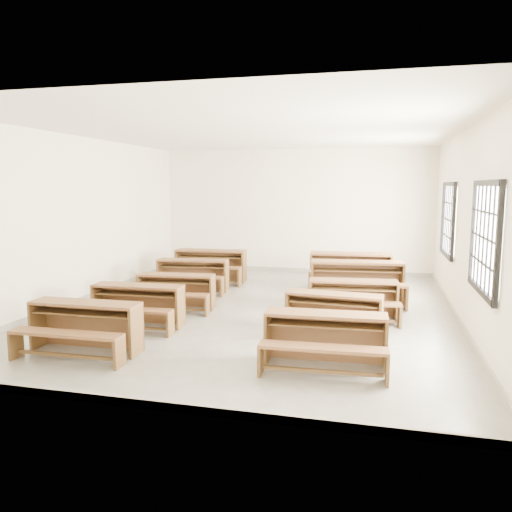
% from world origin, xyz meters
% --- Properties ---
extents(room, '(8.50, 8.50, 3.20)m').
position_xyz_m(room, '(0.09, 0.00, 2.14)').
color(room, gray).
rests_on(room, ground).
extents(desk_set_0, '(1.55, 0.82, 0.69)m').
position_xyz_m(desk_set_0, '(-1.71, -2.82, 0.40)').
color(desk_set_0, brown).
rests_on(desk_set_0, ground).
extents(desk_set_1, '(1.51, 0.83, 0.67)m').
position_xyz_m(desk_set_1, '(-1.62, -1.47, 0.39)').
color(desk_set_1, brown).
rests_on(desk_set_1, ground).
extents(desk_set_2, '(1.48, 0.87, 0.64)m').
position_xyz_m(desk_set_2, '(-1.47, -0.25, 0.37)').
color(desk_set_2, brown).
rests_on(desk_set_2, ground).
extents(desk_set_3, '(1.59, 0.94, 0.68)m').
position_xyz_m(desk_set_3, '(-1.74, 1.30, 0.40)').
color(desk_set_3, brown).
rests_on(desk_set_3, ground).
extents(desk_set_4, '(1.72, 0.97, 0.75)m').
position_xyz_m(desk_set_4, '(-1.72, 2.43, 0.44)').
color(desk_set_4, brown).
rests_on(desk_set_4, ground).
extents(desk_set_5, '(1.55, 0.85, 0.68)m').
position_xyz_m(desk_set_5, '(1.53, -2.59, 0.40)').
color(desk_set_5, brown).
rests_on(desk_set_5, ground).
extents(desk_set_6, '(1.50, 0.87, 0.65)m').
position_xyz_m(desk_set_6, '(1.51, -1.26, 0.38)').
color(desk_set_6, brown).
rests_on(desk_set_6, ground).
extents(desk_set_7, '(1.55, 0.91, 0.67)m').
position_xyz_m(desk_set_7, '(1.75, -0.20, 0.39)').
color(desk_set_7, brown).
rests_on(desk_set_7, ground).
extents(desk_set_8, '(1.86, 1.09, 0.80)m').
position_xyz_m(desk_set_8, '(1.75, 1.10, 0.47)').
color(desk_set_8, brown).
rests_on(desk_set_8, ground).
extents(desk_set_9, '(1.84, 1.06, 0.80)m').
position_xyz_m(desk_set_9, '(1.56, 2.33, 0.46)').
color(desk_set_9, brown).
rests_on(desk_set_9, ground).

